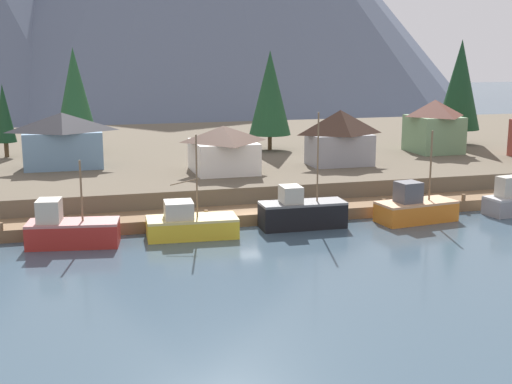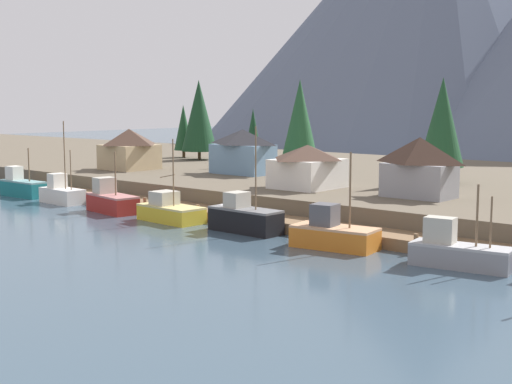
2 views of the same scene
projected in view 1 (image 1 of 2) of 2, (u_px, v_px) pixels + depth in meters
The scene contains 15 objects.
ground_plane at pixel (207, 187), 77.03m from camera, with size 400.00×400.00×1.00m, color #384C5B.
dock at pixel (247, 215), 59.83m from camera, with size 80.00×4.00×1.60m.
shoreline_bank at pixel (188, 156), 88.01m from camera, with size 400.00×56.00×2.50m, color brown.
fishing_boat_red at pixel (70, 230), 52.05m from camera, with size 7.10×3.75×6.54m.
fishing_boat_yellow at pixel (190, 224), 54.54m from camera, with size 7.28×3.55×8.16m.
fishing_boat_black at pixel (301, 212), 57.37m from camera, with size 7.15×2.68×9.59m.
fishing_boat_orange at pixel (415, 208), 59.44m from camera, with size 7.19×3.83×7.81m.
house_white at pixel (223, 148), 68.99m from camera, with size 6.34×7.21×4.64m.
house_grey at pixel (340, 137), 72.98m from camera, with size 6.83×4.24×5.84m.
house_blue at pixel (63, 140), 71.24m from camera, with size 8.23×4.78×5.73m.
house_green at pixel (434, 125), 82.07m from camera, with size 5.54×6.30×6.25m.
conifer_near_left at pixel (270, 93), 83.04m from camera, with size 5.08×5.08×11.98m.
conifer_near_right at pixel (460, 85), 88.30m from camera, with size 5.46×5.46×13.34m.
conifer_mid_right at pixel (75, 95), 80.27m from camera, with size 5.04×5.04×12.33m.
conifer_back_right at pixel (4, 113), 77.90m from camera, with size 2.45×2.45×8.31m.
Camera 1 is at (-14.71, -54.29, 14.63)m, focal length 48.46 mm.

